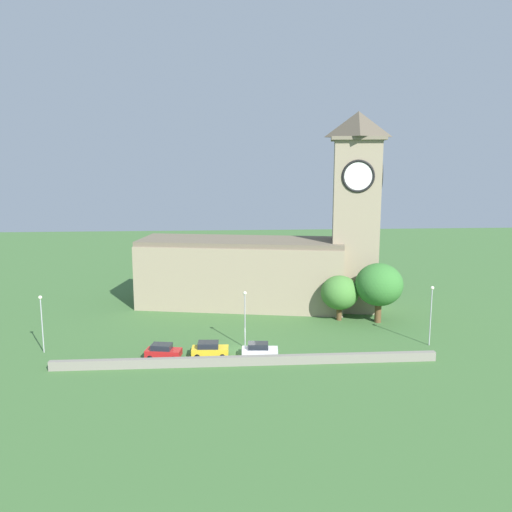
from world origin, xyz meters
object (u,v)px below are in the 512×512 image
car_white (259,350)px  streetlamp_central (431,306)px  streetlamp_west_mid (245,310)px  tree_by_tower (379,285)px  car_red (163,351)px  church (272,256)px  tree_riverside_west (340,293)px  streetlamp_west_end (41,315)px  car_yellow (210,349)px

car_white → streetlamp_central: bearing=7.5°
streetlamp_west_mid → streetlamp_central: streetlamp_central is taller
streetlamp_central → tree_by_tower: size_ratio=0.89×
car_red → streetlamp_central: (32.63, 2.34, 4.09)m
church → streetlamp_central: size_ratio=5.09×
tree_riverside_west → streetlamp_west_end: bearing=-164.4°
streetlamp_west_end → streetlamp_west_mid: streetlamp_west_mid is taller
church → streetlamp_west_mid: (-5.28, -19.16, -3.31)m
church → car_yellow: (-9.58, -22.08, -7.13)m
streetlamp_west_end → streetlamp_west_mid: size_ratio=0.99×
car_yellow → car_white: (5.80, -0.71, -0.01)m
streetlamp_west_end → streetlamp_central: (47.11, -0.73, 0.29)m
car_red → tree_by_tower: 31.89m
streetlamp_west_end → streetlamp_west_mid: 24.16m
car_white → streetlamp_central: size_ratio=0.57×
car_white → tree_by_tower: (17.87, 12.80, 4.56)m
car_red → streetlamp_central: streetlamp_central is taller
church → car_white: size_ratio=8.92×
car_yellow → streetlamp_west_end: (-19.86, 2.85, 3.78)m
car_white → streetlamp_central: streetlamp_central is taller
car_yellow → streetlamp_central: streetlamp_central is taller
streetlamp_west_mid → streetlamp_central: 22.96m
car_yellow → church: bearing=66.5°
car_red → streetlamp_west_mid: (9.69, 3.14, 3.84)m
streetlamp_central → streetlamp_west_mid: bearing=178.0°
car_white → streetlamp_west_end: bearing=172.1°
streetlamp_central → car_yellow: bearing=-175.6°
church → car_yellow: church is taller
church → tree_riverside_west: church is taller
streetlamp_west_end → car_white: bearing=-7.9°
car_yellow → car_white: size_ratio=1.01×
car_red → car_white: (11.18, -0.48, 0.01)m
tree_riverside_west → streetlamp_central: bearing=-52.3°
streetlamp_west_end → tree_riverside_west: streetlamp_west_end is taller
church → car_yellow: size_ratio=8.79×
tree_by_tower → streetlamp_west_mid: bearing=-154.6°
streetlamp_west_mid → tree_riverside_west: size_ratio=1.09×
streetlamp_west_end → tree_by_tower: bearing=12.0°
car_red → car_yellow: car_yellow is taller
church → tree_by_tower: bearing=-35.3°
streetlamp_west_end → streetlamp_central: bearing=-0.9°
car_white → streetlamp_west_end: 26.18m
car_red → streetlamp_west_mid: bearing=18.0°
streetlamp_central → car_white: bearing=-172.5°
streetlamp_west_mid → tree_riverside_west: 17.69m
car_yellow → streetlamp_west_mid: 6.45m
car_red → streetlamp_west_mid: size_ratio=0.61×
car_white → tree_riverside_west: bearing=48.5°
church → car_yellow: 25.10m
streetlamp_west_mid → car_red: bearing=-162.0°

